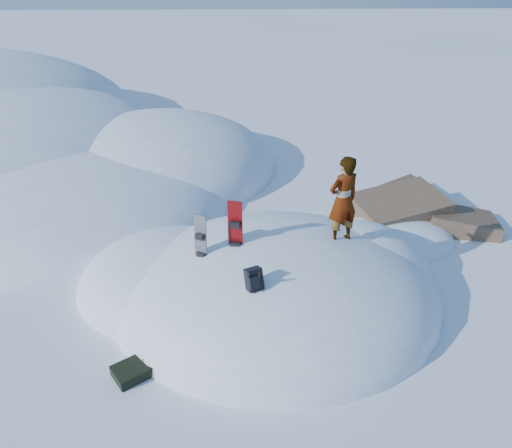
{
  "coord_description": "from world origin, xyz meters",
  "views": [
    {
      "loc": [
        -0.76,
        -8.64,
        6.64
      ],
      "look_at": [
        -0.43,
        0.3,
        1.71
      ],
      "focal_mm": 35.0,
      "sensor_mm": 36.0,
      "label": 1
    }
  ],
  "objects_px": {
    "snowboard_dark": "(201,247)",
    "backpack": "(254,279)",
    "person": "(343,200)",
    "snowboard_red": "(235,236)"
  },
  "relations": [
    {
      "from": "snowboard_dark",
      "to": "snowboard_red",
      "type": "bearing_deg",
      "value": 43.01
    },
    {
      "from": "snowboard_dark",
      "to": "person",
      "type": "distance_m",
      "value": 2.99
    },
    {
      "from": "snowboard_dark",
      "to": "backpack",
      "type": "relative_size",
      "value": 2.94
    },
    {
      "from": "snowboard_red",
      "to": "person",
      "type": "bearing_deg",
      "value": 21.53
    },
    {
      "from": "snowboard_red",
      "to": "backpack",
      "type": "relative_size",
      "value": 3.29
    },
    {
      "from": "snowboard_red",
      "to": "person",
      "type": "relative_size",
      "value": 0.84
    },
    {
      "from": "snowboard_dark",
      "to": "backpack",
      "type": "xyz_separation_m",
      "value": [
        1.02,
        -1.13,
        -0.01
      ]
    },
    {
      "from": "snowboard_red",
      "to": "snowboard_dark",
      "type": "height_order",
      "value": "snowboard_red"
    },
    {
      "from": "person",
      "to": "snowboard_red",
      "type": "bearing_deg",
      "value": -18.02
    },
    {
      "from": "snowboard_dark",
      "to": "backpack",
      "type": "distance_m",
      "value": 1.52
    }
  ]
}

